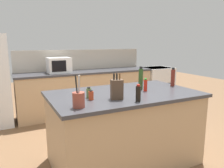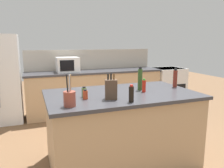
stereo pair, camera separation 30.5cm
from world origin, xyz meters
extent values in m
plane|color=brown|center=(0.00, 0.00, 0.00)|extent=(14.00, 14.00, 0.00)
cube|color=tan|center=(0.30, 2.20, 0.45)|extent=(2.98, 0.62, 0.90)
cube|color=#38383D|center=(0.30, 2.20, 0.92)|extent=(3.02, 0.66, 0.04)
cube|color=#B2A899|center=(0.30, 2.52, 1.17)|extent=(2.98, 0.03, 0.46)
cube|color=tan|center=(0.00, 0.00, 0.45)|extent=(1.81, 1.05, 0.90)
cube|color=#38383D|center=(0.00, 0.00, 0.92)|extent=(1.87, 1.11, 0.04)
cube|color=white|center=(2.23, 2.20, 0.46)|extent=(0.76, 0.64, 0.92)
cube|color=black|center=(2.23, 1.88, 0.35)|extent=(0.61, 0.01, 0.41)
cube|color=black|center=(2.23, 2.20, 0.91)|extent=(0.68, 0.58, 0.02)
cube|color=white|center=(-0.31, 2.20, 1.10)|extent=(0.46, 0.38, 0.32)
cube|color=black|center=(-0.35, 2.01, 1.10)|extent=(0.29, 0.01, 0.22)
cube|color=#4C3828|center=(-0.23, -0.24, 1.05)|extent=(0.15, 0.13, 0.22)
cylinder|color=black|center=(-0.27, -0.23, 1.20)|extent=(0.02, 0.02, 0.07)
cylinder|color=black|center=(-0.23, -0.24, 1.20)|extent=(0.02, 0.02, 0.07)
cylinder|color=brown|center=(-0.20, -0.25, 1.20)|extent=(0.02, 0.02, 0.07)
cylinder|color=brown|center=(-0.72, -0.36, 1.02)|extent=(0.12, 0.12, 0.15)
cylinder|color=olive|center=(-0.70, -0.35, 1.17)|extent=(0.01, 0.05, 0.18)
cylinder|color=black|center=(-0.73, -0.35, 1.17)|extent=(0.01, 0.05, 0.18)
cylinder|color=#B2B2B7|center=(-0.71, -0.37, 1.17)|extent=(0.01, 0.03, 0.18)
cylinder|color=maroon|center=(0.84, 0.06, 1.06)|extent=(0.06, 0.06, 0.24)
cylinder|color=black|center=(0.84, 0.06, 1.19)|extent=(0.04, 0.04, 0.03)
cylinder|color=#567038|center=(-0.49, -0.05, 0.99)|extent=(0.06, 0.06, 0.11)
cylinder|color=black|center=(-0.49, -0.05, 1.06)|extent=(0.04, 0.04, 0.02)
cylinder|color=#2D4C1E|center=(0.29, 0.07, 1.08)|extent=(0.06, 0.06, 0.28)
cylinder|color=black|center=(0.29, 0.07, 1.23)|extent=(0.04, 0.04, 0.03)
cylinder|color=red|center=(0.28, -0.05, 1.02)|extent=(0.05, 0.05, 0.15)
cylinder|color=green|center=(0.28, -0.05, 1.10)|extent=(0.03, 0.03, 0.02)
cylinder|color=#B73D1E|center=(-0.50, -0.14, 0.99)|extent=(0.06, 0.06, 0.10)
cylinder|color=black|center=(-0.50, -0.14, 1.04)|extent=(0.04, 0.04, 0.02)
cylinder|color=black|center=(-0.08, -0.43, 1.02)|extent=(0.05, 0.05, 0.17)
cylinder|color=#B22319|center=(-0.08, -0.43, 1.12)|extent=(0.04, 0.04, 0.02)
camera|label=1|loc=(-1.34, -2.34, 1.57)|focal=35.00mm
camera|label=2|loc=(-1.06, -2.46, 1.57)|focal=35.00mm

